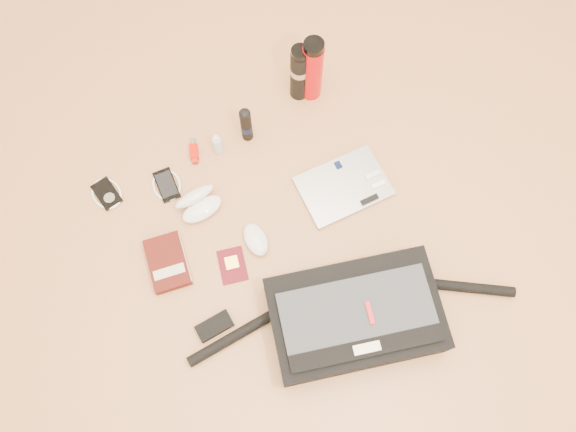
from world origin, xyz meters
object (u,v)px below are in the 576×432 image
at_px(laptop, 344,187).
at_px(book, 168,262).
at_px(thermos_black, 299,73).
at_px(messenger_bag, 354,316).
at_px(thermos_red, 312,70).

xyz_separation_m(laptop, book, (-0.61, 0.05, 0.01)).
bearing_deg(book, thermos_black, 38.46).
relative_size(messenger_bag, thermos_red, 3.57).
xyz_separation_m(messenger_bag, book, (-0.41, 0.43, -0.05)).
xyz_separation_m(thermos_black, thermos_red, (0.04, -0.02, 0.01)).
bearing_deg(thermos_red, thermos_black, 155.19).
distance_m(laptop, thermos_red, 0.40).
bearing_deg(thermos_black, thermos_red, -24.81).
bearing_deg(thermos_black, laptop, -97.81).
bearing_deg(laptop, thermos_black, 86.33).
xyz_separation_m(laptop, thermos_black, (0.05, 0.39, 0.11)).
height_order(book, thermos_black, thermos_black).
distance_m(messenger_bag, laptop, 0.44).
distance_m(laptop, thermos_black, 0.41).
xyz_separation_m(messenger_bag, laptop, (0.21, 0.38, -0.05)).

